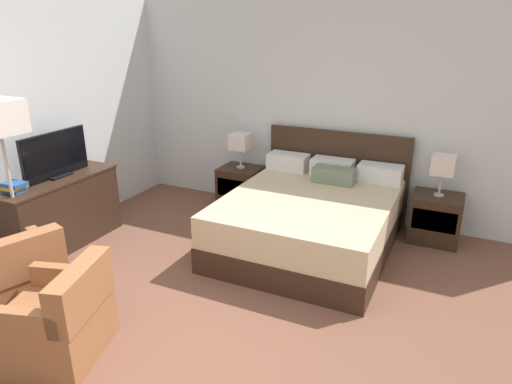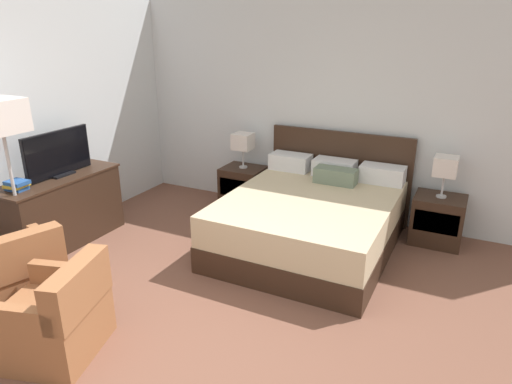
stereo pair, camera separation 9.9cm
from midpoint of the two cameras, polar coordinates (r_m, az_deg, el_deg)
name	(u,v)px [view 1 (the left image)]	position (r m, az deg, el deg)	size (l,w,h in m)	color
ground_plane	(159,377)	(3.57, -12.88, -21.63)	(10.35, 10.35, 0.00)	brown
wall_back	(319,110)	(5.87, 7.43, 10.14)	(6.30, 0.06, 2.69)	silver
wall_left	(37,122)	(5.64, -26.19, 7.87)	(0.06, 5.25, 2.69)	silver
bed	(311,218)	(5.10, 6.31, -3.28)	(1.79, 2.09, 1.12)	#332116
nightstand_left	(241,187)	(6.21, -2.35, 0.62)	(0.55, 0.47, 0.55)	#332116
nightstand_right	(435,218)	(5.58, 21.03, -3.07)	(0.55, 0.47, 0.55)	#332116
table_lamp_left	(240,142)	(6.03, -2.43, 6.26)	(0.24, 0.24, 0.47)	#B7B7BC
table_lamp_right	(443,165)	(5.38, 21.86, 3.09)	(0.24, 0.24, 0.47)	#B7B7BC
dresser	(59,211)	(5.54, -23.91, -2.17)	(0.54, 1.40, 0.79)	#332116
tv	(55,155)	(5.40, -24.28, 4.19)	(0.18, 0.85, 0.50)	black
book_red_cover	(15,190)	(5.15, -28.44, 0.20)	(0.20, 0.14, 0.03)	#234C8E
book_blue_cover	(14,187)	(5.14, -28.48, 0.53)	(0.19, 0.18, 0.03)	gold
book_small_top	(14,184)	(5.12, -28.45, 0.86)	(0.21, 0.16, 0.04)	#234C8E
armchair_by_window	(17,279)	(4.53, -28.28, -9.60)	(0.87, 0.86, 0.76)	#935B38
armchair_companion	(58,322)	(3.82, -24.25, -14.59)	(0.85, 0.85, 0.76)	#935B38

